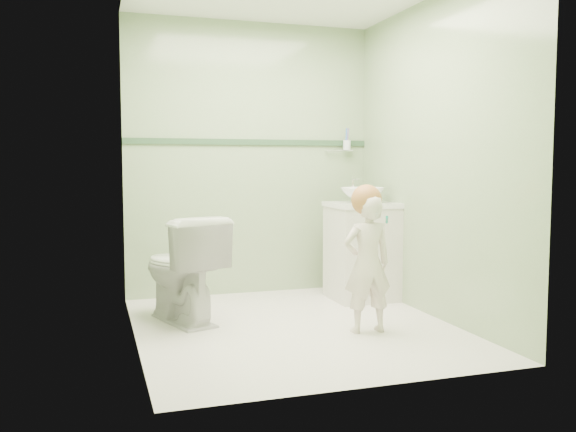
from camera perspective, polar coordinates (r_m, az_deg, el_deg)
name	(u,v)px	position (r m, az deg, el deg)	size (l,w,h in m)	color
ground	(294,327)	(4.44, 0.60, -10.25)	(2.50, 2.50, 0.00)	white
room_shell	(295,158)	(4.28, 0.61, 5.45)	(2.50, 2.54, 2.40)	#91B07D
trim_stripe	(251,142)	(5.48, -3.50, 6.86)	(2.20, 0.02, 0.05)	#305033
vanity	(362,253)	(5.30, 6.86, -3.39)	(0.52, 0.50, 0.80)	silver
counter	(362,205)	(5.26, 6.91, 1.04)	(0.54, 0.52, 0.04)	white
basin	(362,195)	(5.25, 6.92, 1.95)	(0.37, 0.37, 0.13)	white
faucet	(354,185)	(5.42, 6.11, 2.89)	(0.03, 0.13, 0.18)	silver
cup_holder	(346,145)	(5.71, 5.41, 6.55)	(0.26, 0.07, 0.21)	silver
toilet	(181,269)	(4.56, -9.86, -4.84)	(0.44, 0.77, 0.79)	white
toddler	(367,264)	(4.24, 7.38, -4.44)	(0.34, 0.23, 0.95)	beige
hair_cap	(366,200)	(4.22, 7.30, 1.50)	(0.21, 0.21, 0.21)	#A76934
teal_toothbrush	(386,219)	(4.12, 9.05, -0.28)	(0.11, 0.13, 0.08)	#0C8D79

